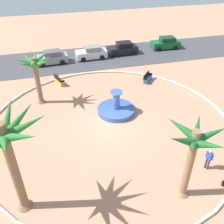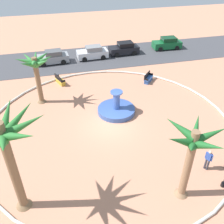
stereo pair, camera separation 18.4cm
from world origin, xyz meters
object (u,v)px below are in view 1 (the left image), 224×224
(fountain, at_px, (116,109))
(parked_car_rightmost, at_px, (166,43))
(palm_tree_near_fountain, at_px, (193,148))
(palm_tree_by_curb, at_px, (6,143))
(bench_west, at_px, (148,79))
(parked_car_leftmost, at_px, (52,58))
(person_cyclist_helmet, at_px, (209,158))
(parked_car_second, at_px, (92,53))
(palm_tree_mid_plaza, at_px, (35,68))
(parked_car_third, at_px, (123,49))
(bench_east, at_px, (59,81))

(fountain, distance_m, parked_car_rightmost, 17.73)
(palm_tree_near_fountain, distance_m, palm_tree_by_curb, 9.73)
(fountain, xyz_separation_m, bench_west, (4.96, 4.96, 0.03))
(palm_tree_near_fountain, xyz_separation_m, parked_car_leftmost, (-6.76, 22.27, -3.07))
(fountain, distance_m, parked_car_leftmost, 13.55)
(bench_west, relative_size, person_cyclist_helmet, 0.90)
(fountain, bearing_deg, palm_tree_by_curb, -133.80)
(parked_car_second, bearing_deg, person_cyclist_helmet, -78.72)
(fountain, xyz_separation_m, parked_car_leftmost, (-5.07, 12.55, 0.47))
(fountain, bearing_deg, palm_tree_mid_plaza, 152.40)
(parked_car_second, relative_size, parked_car_rightmost, 1.00)
(palm_tree_near_fountain, xyz_separation_m, parked_car_third, (2.85, 23.04, -3.07))
(palm_tree_near_fountain, bearing_deg, parked_car_second, 93.98)
(bench_east, bearing_deg, person_cyclist_helmet, -59.23)
(palm_tree_by_curb, relative_size, palm_tree_mid_plaza, 1.34)
(fountain, height_order, parked_car_rightmost, fountain)
(parked_car_rightmost, bearing_deg, parked_car_third, -175.63)
(palm_tree_near_fountain, height_order, person_cyclist_helmet, palm_tree_near_fountain)
(palm_tree_by_curb, xyz_separation_m, parked_car_rightmost, (18.94, 22.01, -4.24))
(bench_west, bearing_deg, bench_east, 169.10)
(bench_west, height_order, parked_car_leftmost, parked_car_leftmost)
(palm_tree_by_curb, xyz_separation_m, parked_car_leftmost, (2.78, 20.74, -4.24))
(palm_tree_mid_plaza, bearing_deg, parked_car_rightmost, 30.33)
(person_cyclist_helmet, bearing_deg, parked_car_third, 89.41)
(palm_tree_mid_plaza, height_order, person_cyclist_helmet, palm_tree_mid_plaza)
(parked_car_second, bearing_deg, palm_tree_near_fountain, -86.02)
(person_cyclist_helmet, distance_m, parked_car_third, 21.51)
(fountain, relative_size, parked_car_leftmost, 0.83)
(fountain, xyz_separation_m, parked_car_third, (4.54, 13.33, 0.47))
(bench_west, distance_m, parked_car_leftmost, 12.59)
(palm_tree_by_curb, relative_size, parked_car_second, 1.60)
(bench_east, height_order, parked_car_third, parked_car_third)
(palm_tree_near_fountain, relative_size, person_cyclist_helmet, 3.14)
(palm_tree_mid_plaza, height_order, parked_car_second, palm_tree_mid_plaza)
(palm_tree_mid_plaza, xyz_separation_m, parked_car_leftmost, (1.55, 9.09, -2.89))
(person_cyclist_helmet, xyz_separation_m, parked_car_leftmost, (-9.39, 20.74, -0.18))
(bench_east, distance_m, parked_car_third, 11.24)
(parked_car_leftmost, height_order, parked_car_rightmost, same)
(palm_tree_near_fountain, bearing_deg, person_cyclist_helmet, 30.23)
(parked_car_second, xyz_separation_m, parked_car_third, (4.42, 0.44, 0.00))
(palm_tree_mid_plaza, bearing_deg, bench_east, 58.83)
(palm_tree_mid_plaza, distance_m, bench_east, 5.13)
(palm_tree_mid_plaza, height_order, bench_east, palm_tree_mid_plaza)
(fountain, xyz_separation_m, palm_tree_near_fountain, (1.68, -9.72, 3.54))
(palm_tree_near_fountain, distance_m, bench_east, 18.02)
(palm_tree_near_fountain, xyz_separation_m, bench_east, (-6.29, 16.52, -3.51))
(bench_west, distance_m, person_cyclist_helmet, 13.17)
(parked_car_rightmost, bearing_deg, parked_car_leftmost, -175.50)
(parked_car_leftmost, xyz_separation_m, parked_car_third, (9.61, 0.77, 0.00))
(bench_west, height_order, parked_car_third, parked_car_third)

